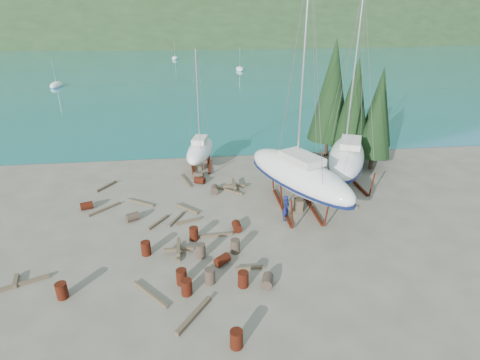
{
  "coord_description": "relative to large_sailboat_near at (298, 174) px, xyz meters",
  "views": [
    {
      "loc": [
        -2.28,
        -21.22,
        13.32
      ],
      "look_at": [
        0.68,
        3.0,
        2.57
      ],
      "focal_mm": 28.0,
      "sensor_mm": 36.0,
      "label": 1
    }
  ],
  "objects": [
    {
      "name": "cypress_near_right",
      "position": [
        7.51,
        8.83,
        3.07
      ],
      "size": [
        3.6,
        3.6,
        10.0
      ],
      "color": "black",
      "rests_on": "ground"
    },
    {
      "name": "drum_10",
      "position": [
        -8.14,
        -8.7,
        -2.28
      ],
      "size": [
        0.58,
        0.58,
        0.88
      ],
      "primitive_type": "cylinder",
      "color": "#591A0F",
      "rests_on": "ground"
    },
    {
      "name": "timber_1",
      "position": [
        3.83,
        -0.35,
        -2.63
      ],
      "size": [
        1.59,
        0.99,
        0.19
      ],
      "primitive_type": "cube",
      "rotation": [
        0.0,
        0.0,
        1.07
      ],
      "color": "brown",
      "rests_on": "ground"
    },
    {
      "name": "drum_0",
      "position": [
        -14.48,
        -8.2,
        -2.28
      ],
      "size": [
        0.58,
        0.58,
        0.88
      ],
      "primitive_type": "cylinder",
      "color": "#591A0F",
      "rests_on": "ground"
    },
    {
      "name": "drum_11",
      "position": [
        -5.98,
        3.34,
        -2.43
      ],
      "size": [
        0.62,
        0.91,
        0.58
      ],
      "primitive_type": "cylinder",
      "rotation": [
        1.57,
        0.0,
        3.1
      ],
      "color": "#2D2823",
      "rests_on": "ground"
    },
    {
      "name": "drum_16",
      "position": [
        -6.9,
        -7.94,
        -2.28
      ],
      "size": [
        0.58,
        0.58,
        0.88
      ],
      "primitive_type": "cylinder",
      "color": "#2D2823",
      "rests_on": "ground"
    },
    {
      "name": "timber_8",
      "position": [
        -8.19,
        0.6,
        -2.63
      ],
      "size": [
        1.72,
        1.71,
        0.19
      ],
      "primitive_type": "cube",
      "rotation": [
        0.0,
        0.0,
        0.79
      ],
      "color": "brown",
      "rests_on": "ground"
    },
    {
      "name": "far_house_left",
      "position": [
        -64.99,
        186.83,
        0.2
      ],
      "size": [
        6.6,
        5.6,
        5.6
      ],
      "color": "beige",
      "rests_on": "ground"
    },
    {
      "name": "large_sailboat_near",
      "position": [
        0.0,
        0.0,
        0.0
      ],
      "size": [
        7.36,
        11.04,
        16.89
      ],
      "rotation": [
        0.0,
        0.0,
        0.44
      ],
      "color": "white",
      "rests_on": "ground"
    },
    {
      "name": "timber_5",
      "position": [
        -6.59,
        -3.33,
        -2.64
      ],
      "size": [
        2.8,
        0.3,
        0.16
      ],
      "primitive_type": "cube",
      "rotation": [
        0.0,
        0.0,
        1.62
      ],
      "color": "brown",
      "rests_on": "ground"
    },
    {
      "name": "far_house_center",
      "position": [
        -24.99,
        186.83,
        0.2
      ],
      "size": [
        6.6,
        5.6,
        5.6
      ],
      "color": "beige",
      "rests_on": "ground"
    },
    {
      "name": "timber_7",
      "position": [
        -4.56,
        -7.02,
        -2.64
      ],
      "size": [
        1.65,
        0.24,
        0.17
      ],
      "primitive_type": "cube",
      "rotation": [
        0.0,
        0.0,
        1.53
      ],
      "color": "brown",
      "rests_on": "ground"
    },
    {
      "name": "drum_13",
      "position": [
        -8.42,
        -7.83,
        -2.28
      ],
      "size": [
        0.58,
        0.58,
        0.88
      ],
      "primitive_type": "cylinder",
      "color": "#591A0F",
      "rests_on": "ground"
    },
    {
      "name": "drum_15",
      "position": [
        -12.01,
        -0.52,
        -2.43
      ],
      "size": [
        1.05,
        0.92,
        0.58
      ],
      "primitive_type": "cylinder",
      "rotation": [
        1.57,
        0.0,
        2.05
      ],
      "color": "#2D2823",
      "rests_on": "ground"
    },
    {
      "name": "timber_2",
      "position": [
        -15.01,
        5.48,
        -2.63
      ],
      "size": [
        1.37,
        2.01,
        0.19
      ],
      "primitive_type": "cube",
      "rotation": [
        0.0,
        0.0,
        2.58
      ],
      "color": "brown",
      "rests_on": "ground"
    },
    {
      "name": "timber_pile_aft",
      "position": [
        -4.34,
        3.82,
        -2.42
      ],
      "size": [
        1.8,
        1.8,
        0.6
      ],
      "color": "brown",
      "rests_on": "ground"
    },
    {
      "name": "timber_9",
      "position": [
        -7.09,
        6.59,
        -2.65
      ],
      "size": [
        0.88,
        2.12,
        0.15
      ],
      "primitive_type": "cube",
      "rotation": [
        0.0,
        0.0,
        0.34
      ],
      "color": "brown",
      "rests_on": "ground"
    },
    {
      "name": "bay_water",
      "position": [
        -4.99,
        311.83,
        -2.72
      ],
      "size": [
        700.0,
        700.0,
        0.0
      ],
      "primitive_type": "plane",
      "color": "teal",
      "rests_on": "ground"
    },
    {
      "name": "drum_14",
      "position": [
        -7.73,
        -3.52,
        -2.28
      ],
      "size": [
        0.58,
        0.58,
        0.88
      ],
      "primitive_type": "cylinder",
      "color": "#591A0F",
      "rests_on": "ground"
    },
    {
      "name": "drum_12",
      "position": [
        -6.11,
        -6.36,
        -2.43
      ],
      "size": [
        1.05,
        1.01,
        0.58
      ],
      "primitive_type": "cylinder",
      "rotation": [
        1.57,
        0.0,
        2.27
      ],
      "color": "#591A0F",
      "rests_on": "ground"
    },
    {
      "name": "timber_17",
      "position": [
        -14.31,
        1.31,
        -2.64
      ],
      "size": [
        2.05,
        2.0,
        0.16
      ],
      "primitive_type": "cube",
      "rotation": [
        0.0,
        0.0,
        2.34
      ],
      "color": "brown",
      "rests_on": "ground"
    },
    {
      "name": "moored_boat_far",
      "position": [
        -12.99,
        106.83,
        -2.34
      ],
      "size": [
        2.0,
        5.0,
        6.05
      ],
      "color": "white",
      "rests_on": "ground"
    },
    {
      "name": "timber_4",
      "position": [
        -8.11,
        -1.24,
        -2.64
      ],
      "size": [
        1.71,
        0.75,
        0.17
      ],
      "primitive_type": "cube",
      "rotation": [
        0.0,
        0.0,
        1.92
      ],
      "color": "brown",
      "rests_on": "ground"
    },
    {
      "name": "timber_10",
      "position": [
        -4.93,
        3.51,
        -2.64
      ],
      "size": [
        2.47,
        1.96,
        0.16
      ],
      "primitive_type": "cube",
      "rotation": [
        0.0,
        0.0,
        0.91
      ],
      "color": "brown",
      "rests_on": "ground"
    },
    {
      "name": "drum_3",
      "position": [
        -5.96,
        -12.38,
        -2.28
      ],
      "size": [
        0.58,
        0.58,
        0.88
      ],
      "primitive_type": "cylinder",
      "color": "#591A0F",
      "rests_on": "ground"
    },
    {
      "name": "drum_4",
      "position": [
        -7.15,
        5.31,
        -2.43
      ],
      "size": [
        1.05,
        0.92,
        0.58
      ],
      "primitive_type": "cylinder",
      "rotation": [
        1.57,
        0.0,
        1.1
      ],
      "color": "#591A0F",
      "rests_on": "ground"
    },
    {
      "name": "cypress_mid_right",
      "position": [
        9.01,
        6.83,
        2.2
      ],
      "size": [
        3.06,
        3.06,
        8.5
      ],
      "color": "black",
      "rests_on": "ground"
    },
    {
      "name": "cypress_far_right",
      "position": [
        10.51,
        9.83,
        2.49
      ],
      "size": [
        3.24,
        3.24,
        9.0
      ],
      "color": "black",
      "rests_on": "ground"
    },
    {
      "name": "timber_16",
      "position": [
        -7.79,
        -10.38,
        -2.61
      ],
      "size": [
        1.78,
        2.36,
        0.23
      ],
      "primitive_type": "cube",
      "rotation": [
        0.0,
        0.0,
        2.52
      ],
      "color": "brown",
      "rests_on": "ground"
    },
    {
      "name": "drum_17",
      "position": [
        -5.23,
        -5.26,
        -2.28
      ],
      "size": [
        0.58,
        0.58,
        0.88
      ],
      "primitive_type": "cylinder",
      "color": "#2D2823",
      "rests_on": "ground"
    },
    {
      "name": "drum_8",
      "position": [
        -10.61,
        -4.85,
        -2.28
      ],
      "size": [
        0.58,
        0.58,
        0.88
      ],
      "primitive_type": "cylinder",
      "color": "#591A0F",
      "rests_on": "ground"
    },
    {
      "name": "drum_6",
      "position": [
        -4.84,
        -2.71,
        -2.43
      ],
      "size": [
        0.64,
        0.92,
        0.58
      ],
      "primitive_type": "cylinder",
      "rotation": [
        1.57,
        0.0,
        0.07
      ],
      "color": "#591A0F",
      "rests_on": "ground"
    },
    {
      "name": "far_house_right",
      "position": [
        25.01,
        186.83,
        0.2
      ],
      "size": [
        6.6,
        5.6,
        5.6
      ],
      "color": "beige",
      "rests_on": "ground"
    },
    {
      "name": "cypress_back_left",
      "position": [
        6.01,
        10.83,
        3.94
      ],
      "size": [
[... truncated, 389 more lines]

